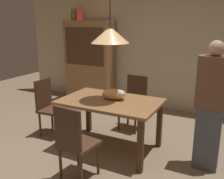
% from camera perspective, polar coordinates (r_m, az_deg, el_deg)
% --- Properties ---
extents(ground, '(10.00, 10.00, 0.00)m').
position_cam_1_polar(ground, '(3.65, -5.55, -15.33)').
color(ground, '#847056').
extents(back_wall, '(6.40, 0.10, 2.90)m').
position_cam_1_polar(back_wall, '(5.57, 9.17, 10.83)').
color(back_wall, beige).
rests_on(back_wall, ground).
extents(dining_table, '(1.40, 0.90, 0.75)m').
position_cam_1_polar(dining_table, '(3.67, -0.40, -3.89)').
color(dining_table, olive).
rests_on(dining_table, ground).
extents(chair_near_front, '(0.44, 0.44, 0.93)m').
position_cam_1_polar(chair_near_front, '(3.04, -8.39, -11.07)').
color(chair_near_front, '#472D1E').
rests_on(chair_near_front, ground).
extents(chair_far_back, '(0.44, 0.44, 0.93)m').
position_cam_1_polar(chair_far_back, '(4.47, 4.92, -2.31)').
color(chair_far_back, '#472D1E').
rests_on(chair_far_back, ground).
extents(chair_left_side, '(0.42, 0.42, 0.93)m').
position_cam_1_polar(chair_left_side, '(4.33, -13.80, -3.30)').
color(chair_left_side, '#472D1E').
rests_on(chair_left_side, ground).
extents(cat_sleeping, '(0.40, 0.30, 0.16)m').
position_cam_1_polar(cat_sleeping, '(3.66, 0.53, -1.05)').
color(cat_sleeping, '#E59951').
rests_on(cat_sleeping, dining_table).
extents(pendant_lamp, '(0.52, 0.52, 1.30)m').
position_cam_1_polar(pendant_lamp, '(3.48, -0.43, 12.11)').
color(pendant_lamp, '#E5B775').
extents(hutch_bookcase, '(1.12, 0.45, 1.85)m').
position_cam_1_polar(hutch_bookcase, '(5.93, -4.96, 5.75)').
color(hutch_bookcase, olive).
rests_on(hutch_bookcase, ground).
extents(book_yellow_short, '(0.04, 0.20, 0.18)m').
position_cam_1_polar(book_yellow_short, '(6.09, -8.73, 15.81)').
color(book_yellow_short, gold).
rests_on(book_yellow_short, hutch_bookcase).
extents(book_green_slim, '(0.03, 0.20, 0.26)m').
position_cam_1_polar(book_green_slim, '(6.06, -8.34, 16.21)').
color(book_green_slim, '#427A4C').
rests_on(book_green_slim, hutch_bookcase).
extents(book_brown_thick, '(0.06, 0.24, 0.22)m').
position_cam_1_polar(book_brown_thick, '(6.03, -7.84, 16.04)').
color(book_brown_thick, brown).
rests_on(book_brown_thick, hutch_bookcase).
extents(book_red_tall, '(0.04, 0.22, 0.28)m').
position_cam_1_polar(book_red_tall, '(5.99, -7.30, 16.36)').
color(book_red_tall, '#B73833').
rests_on(book_red_tall, hutch_bookcase).
extents(person_standing, '(0.36, 0.22, 1.63)m').
position_cam_1_polar(person_standing, '(3.36, 21.03, -3.68)').
color(person_standing, '#4C515B').
rests_on(person_standing, ground).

